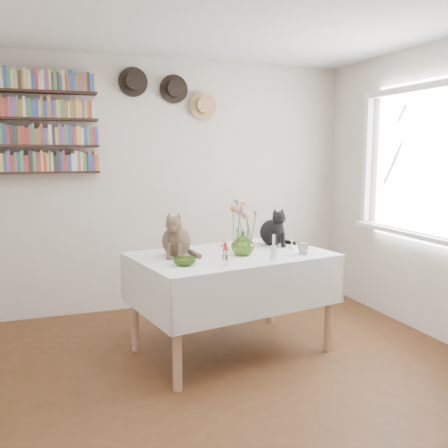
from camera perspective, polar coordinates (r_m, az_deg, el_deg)
name	(u,v)px	position (r m, az deg, el deg)	size (l,w,h in m)	color
room	(243,210)	(2.94, 2.18, 1.65)	(4.08, 4.58, 2.58)	brown
window	(419,174)	(4.66, 21.38, 5.34)	(0.12, 1.52, 1.32)	white
dining_table	(232,278)	(3.96, 0.88, -6.19)	(1.64, 1.21, 0.80)	white
tabby_cat	(176,233)	(3.82, -5.48, -1.03)	(0.24, 0.30, 0.36)	brown
black_cat	(272,226)	(4.28, 5.54, -0.19)	(0.22, 0.28, 0.33)	black
flower_vase	(243,243)	(3.84, 2.15, -2.22)	(0.18, 0.18, 0.19)	#80B041
green_bowl	(185,262)	(3.53, -4.53, -4.31)	(0.16, 0.16, 0.05)	#80B041
drinking_glass	(303,249)	(3.93, 9.03, -2.81)	(0.09, 0.09, 0.09)	white
candlestick	(274,252)	(3.69, 5.69, -3.17)	(0.05, 0.05, 0.19)	white
berry_jar	(225,254)	(3.50, 0.10, -3.43)	(0.05, 0.05, 0.19)	white
porcelain_figurine	(292,245)	(4.12, 7.75, -2.36)	(0.05, 0.05, 0.09)	white
flower_bouquet	(242,211)	(3.81, 2.12, 1.45)	(0.17, 0.13, 0.39)	#4C7233
bookshelf_unit	(41,123)	(4.87, -20.20, 10.76)	(1.00, 0.16, 0.91)	black
wall_hats	(171,92)	(5.08, -6.06, 14.77)	(0.98, 0.09, 0.48)	black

